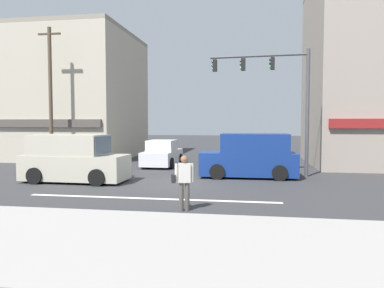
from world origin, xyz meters
TOP-DOWN VIEW (x-y plane):
  - ground_plane at (0.00, 0.00)m, footprint 120.00×120.00m
  - lane_marking_stripe at (0.00, -3.50)m, footprint 9.00×0.24m
  - sidewalk_curb at (0.00, -8.50)m, footprint 40.00×5.00m
  - building_left_block at (-11.65, 10.89)m, footprint 12.27×9.65m
  - utility_pole_near_left at (-8.44, 4.80)m, footprint 1.40×0.22m
  - utility_pole_far_right at (8.95, 9.51)m, footprint 1.40×0.22m
  - traffic_light_mast at (4.81, 2.95)m, footprint 4.88×0.54m
  - sedan_crossing_center at (-1.92, 6.12)m, footprint 1.94×4.13m
  - van_parked_curbside at (3.39, 2.18)m, footprint 4.62×2.08m
  - van_crossing_leftbound at (-4.40, -0.44)m, footprint 4.64×2.11m
  - pedestrian_foreground_with_bag at (1.45, -5.08)m, footprint 0.69×0.36m

SIDE VIEW (x-z plane):
  - ground_plane at x=0.00m, z-range 0.00..0.00m
  - lane_marking_stripe at x=0.00m, z-range 0.00..0.01m
  - sidewalk_curb at x=0.00m, z-range 0.00..0.16m
  - sedan_crossing_center at x=-1.92m, z-range -0.08..1.50m
  - pedestrian_foreground_with_bag at x=1.45m, z-range 0.12..1.79m
  - van_parked_curbside at x=3.39m, z-range -0.05..2.06m
  - van_crossing_leftbound at x=-4.40m, z-range -0.05..2.06m
  - utility_pole_near_left at x=-8.44m, z-range 0.15..8.43m
  - traffic_light_mast at x=4.81m, z-range 1.20..7.40m
  - utility_pole_far_right at x=8.95m, z-range 0.15..8.60m
  - building_left_block at x=-11.65m, z-range 0.00..9.35m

